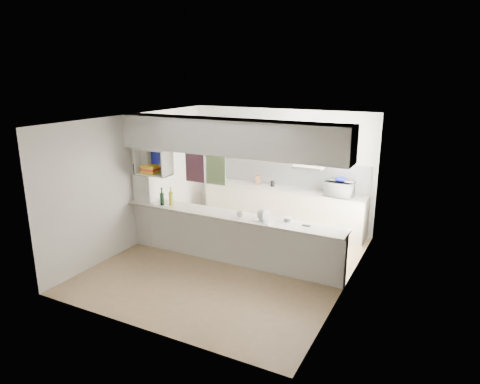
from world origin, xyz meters
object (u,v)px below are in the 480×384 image
Objects in this scene: wine_bottles at (167,198)px; bowl at (341,180)px; dish_rack at (265,216)px; microwave at (339,189)px.

bowl is at bearing 37.50° from wine_bottles.
bowl reaches higher than wine_bottles.
wine_bottles reaches higher than dish_rack.
bowl is at bearing 89.13° from dish_rack.
bowl is 3.49m from wine_bottles.
wine_bottles reaches higher than microwave.
dish_rack is (-0.73, -2.07, -0.07)m from microwave.
dish_rack is at bearing 74.81° from microwave.
bowl is (0.01, 0.02, 0.18)m from microwave.
microwave is 1.22× the size of dish_rack.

